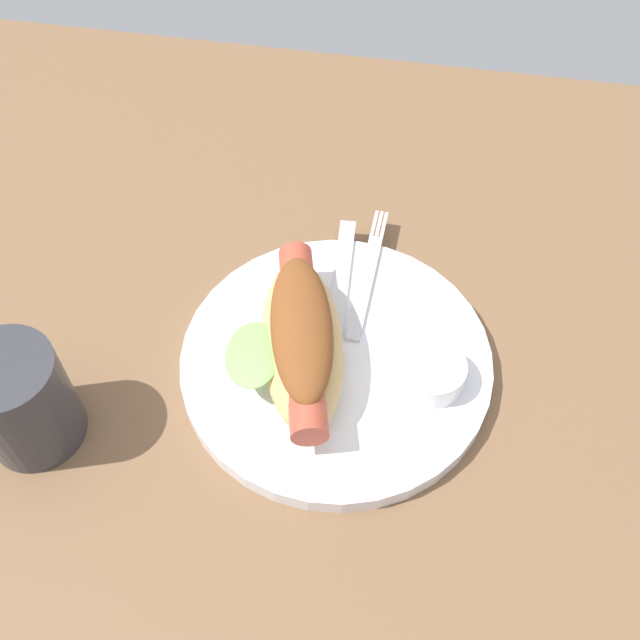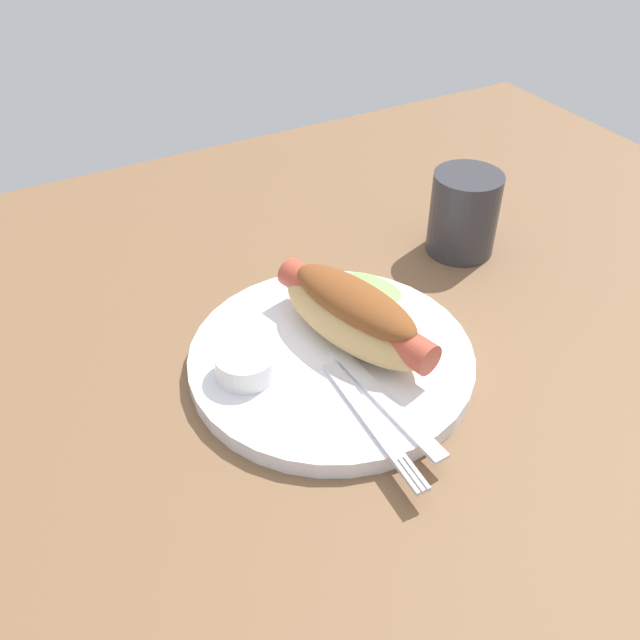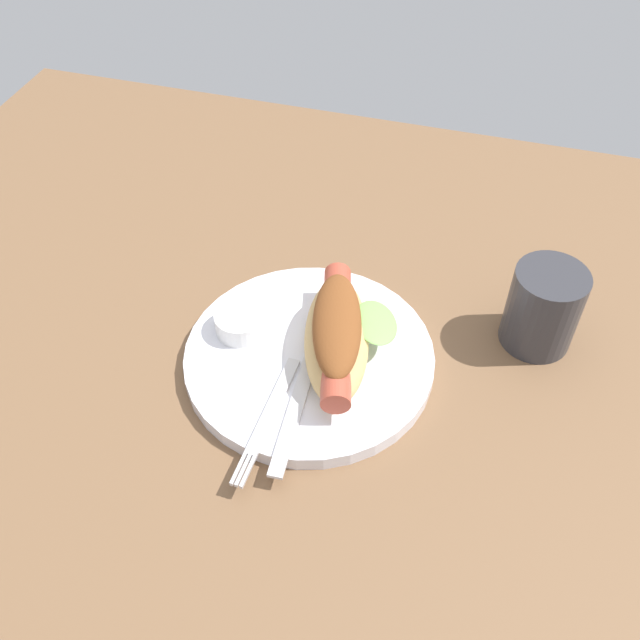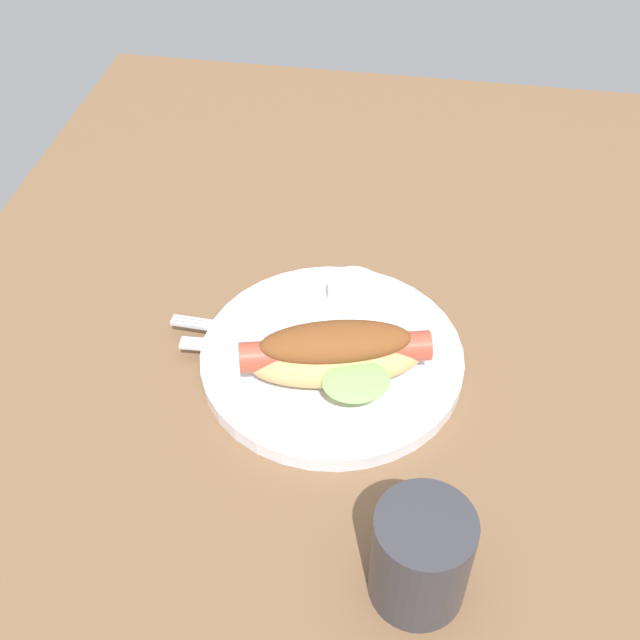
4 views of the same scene
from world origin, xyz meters
The scene contains 7 objects.
ground_plane centered at (0.00, 0.00, -0.90)cm, with size 120.00×90.00×1.80cm, color brown.
plate centered at (0.82, 2.45, 0.80)cm, with size 25.13×25.13×1.60cm, color white.
hot_dog centered at (-1.86, 1.72, 4.45)cm, with size 11.39×17.45×5.71cm.
sauce_ramekin centered at (8.46, 1.43, 2.73)cm, with size 5.21×5.21×2.27cm, color white.
fork centered at (2.16, 11.03, 1.80)cm, with size 1.79×14.77×0.40cm.
knife centered at (0.31, 9.84, 1.78)cm, with size 14.38×1.40×0.36cm, color silver.
drinking_cup centered at (-20.83, -7.31, 4.53)cm, with size 7.31×7.31×9.06cm, color #333338.
Camera 4 is at (-50.52, -4.82, 56.78)cm, focal length 44.60 mm.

